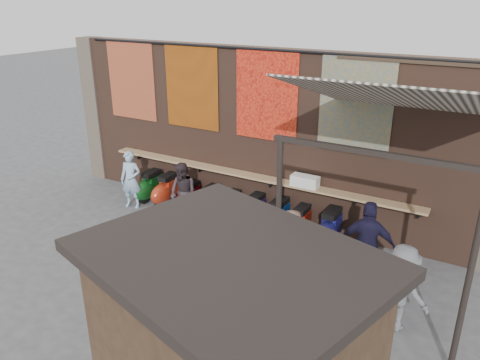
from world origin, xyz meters
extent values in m
plane|color=#474749|center=(0.00, 0.00, 0.00)|extent=(70.00, 70.00, 0.00)
cube|color=brown|center=(0.00, 2.70, 2.00)|extent=(10.00, 0.40, 4.00)
cube|color=#4C4238|center=(-5.20, 2.70, 2.00)|extent=(0.50, 0.50, 4.00)
cube|color=#9E7A51|center=(0.00, 2.33, 1.10)|extent=(8.00, 0.32, 0.05)
cube|color=white|center=(1.38, 2.30, 1.25)|extent=(0.61, 0.27, 0.25)
cube|color=maroon|center=(-3.60, 2.48, 3.00)|extent=(1.50, 0.02, 2.00)
cube|color=orange|center=(-1.70, 2.48, 3.00)|extent=(1.50, 0.02, 2.00)
cube|color=red|center=(0.30, 2.48, 3.00)|extent=(1.50, 0.02, 2.00)
cube|color=#235880|center=(2.30, 2.48, 3.00)|extent=(1.50, 0.02, 2.00)
cylinder|color=black|center=(0.00, 2.47, 3.98)|extent=(9.50, 0.06, 0.06)
imported|color=#93B9D6|center=(-2.92, 1.42, 0.74)|extent=(0.61, 0.48, 1.48)
imported|color=#30252A|center=(-1.29, 1.40, 0.73)|extent=(0.81, 0.69, 1.46)
imported|color=#191633|center=(3.21, 0.87, 0.85)|extent=(1.06, 0.58, 1.71)
imported|color=slate|center=(3.98, -0.01, 0.75)|extent=(1.08, 0.80, 1.49)
imported|color=#7A5A4E|center=(1.94, 0.35, 0.73)|extent=(0.85, 0.75, 1.46)
cube|color=black|center=(2.92, -3.43, 2.76)|extent=(3.28, 2.85, 0.12)
cube|color=gold|center=(3.19, -2.51, 1.96)|extent=(1.16, 0.38, 0.50)
cube|color=#473321|center=(3.19, -2.51, 0.98)|extent=(2.01, 0.68, 0.06)
cube|color=beige|center=(3.50, 0.90, 3.55)|extent=(3.20, 3.28, 0.97)
cube|color=#33261C|center=(3.50, 2.49, 3.95)|extent=(3.30, 0.08, 0.12)
cube|color=black|center=(3.50, -0.60, 3.08)|extent=(3.00, 0.08, 0.08)
cylinder|color=black|center=(2.10, -0.60, 1.55)|extent=(0.09, 0.09, 3.10)
cylinder|color=black|center=(4.90, -0.60, 1.55)|extent=(0.09, 0.09, 3.10)
camera|label=1|loc=(4.89, -6.68, 5.06)|focal=35.00mm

